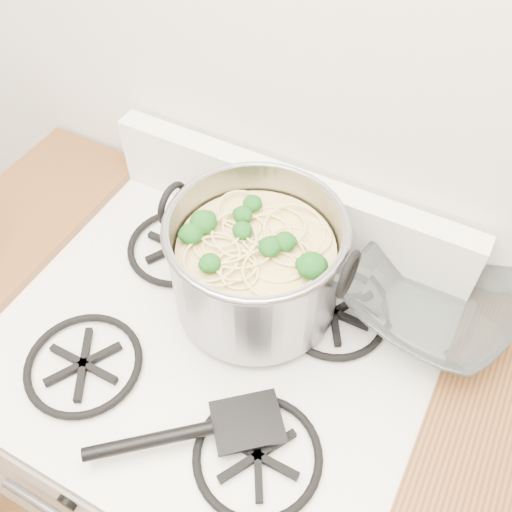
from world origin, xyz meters
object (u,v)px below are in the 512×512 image
object	(u,v)px
gas_range	(223,440)
stock_pot	(256,265)
spatula	(247,420)
glass_bowl	(430,305)

from	to	relation	value
gas_range	stock_pot	world-z (taller)	stock_pot
gas_range	spatula	size ratio (longest dim) A/B	2.98
spatula	glass_bowl	size ratio (longest dim) A/B	2.64
stock_pot	spatula	distance (m)	0.26
stock_pot	glass_bowl	xyz separation A→B (m)	(0.29, 0.12, -0.08)
stock_pot	spatula	size ratio (longest dim) A/B	1.08
spatula	stock_pot	bearing A→B (deg)	164.17
stock_pot	spatula	world-z (taller)	stock_pot
stock_pot	glass_bowl	world-z (taller)	stock_pot
spatula	gas_range	bearing A→B (deg)	-170.29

